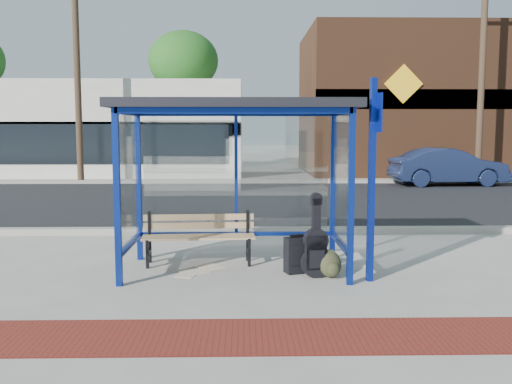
{
  "coord_description": "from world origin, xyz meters",
  "views": [
    {
      "loc": [
        0.12,
        -8.0,
        2.04
      ],
      "look_at": [
        0.29,
        0.2,
        1.12
      ],
      "focal_mm": 40.0,
      "sensor_mm": 36.0,
      "label": 1
    }
  ],
  "objects_px": {
    "guitar_bag": "(316,249)",
    "suitcase": "(296,255)",
    "bench": "(199,234)",
    "backpack": "(331,265)",
    "parked_car": "(448,167)"
  },
  "relations": [
    {
      "from": "bench",
      "to": "backpack",
      "type": "xyz_separation_m",
      "value": [
        1.87,
        -0.86,
        -0.27
      ]
    },
    {
      "from": "guitar_bag",
      "to": "parked_car",
      "type": "distance_m",
      "value": 14.02
    },
    {
      "from": "bench",
      "to": "guitar_bag",
      "type": "distance_m",
      "value": 1.86
    },
    {
      "from": "guitar_bag",
      "to": "bench",
      "type": "bearing_deg",
      "value": 144.08
    },
    {
      "from": "suitcase",
      "to": "backpack",
      "type": "bearing_deg",
      "value": -48.38
    },
    {
      "from": "guitar_bag",
      "to": "backpack",
      "type": "relative_size",
      "value": 2.91
    },
    {
      "from": "suitcase",
      "to": "parked_car",
      "type": "xyz_separation_m",
      "value": [
        6.55,
        12.28,
        0.41
      ]
    },
    {
      "from": "bench",
      "to": "parked_car",
      "type": "bearing_deg",
      "value": 52.3
    },
    {
      "from": "guitar_bag",
      "to": "suitcase",
      "type": "relative_size",
      "value": 1.98
    },
    {
      "from": "bench",
      "to": "backpack",
      "type": "relative_size",
      "value": 4.48
    },
    {
      "from": "guitar_bag",
      "to": "suitcase",
      "type": "bearing_deg",
      "value": 126.26
    },
    {
      "from": "bench",
      "to": "suitcase",
      "type": "xyz_separation_m",
      "value": [
        1.42,
        -0.6,
        -0.19
      ]
    },
    {
      "from": "bench",
      "to": "suitcase",
      "type": "height_order",
      "value": "bench"
    },
    {
      "from": "parked_car",
      "to": "guitar_bag",
      "type": "bearing_deg",
      "value": 150.05
    },
    {
      "from": "guitar_bag",
      "to": "parked_car",
      "type": "relative_size",
      "value": 0.27
    }
  ]
}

